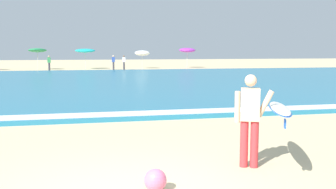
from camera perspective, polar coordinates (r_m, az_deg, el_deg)
The scene contains 11 objects.
sea at distance 25.48m, azimuth -10.97°, elevation 1.86°, with size 120.00×28.00×0.14m, color teal.
surf_foam at distance 12.17m, azimuth -9.54°, elevation -2.97°, with size 120.00×0.90×0.01m, color white.
surfer_with_board at distance 7.15m, azimuth 14.15°, elevation -2.70°, with size 1.34×2.31×1.73m.
beach_umbrella_1 at distance 44.20m, azimuth -18.99°, elevation 6.28°, with size 1.93×1.96×2.42m.
beach_umbrella_2 at distance 44.24m, azimuth -12.33°, elevation 6.45°, with size 2.26×2.28×2.37m.
beach_umbrella_3 at distance 44.62m, azimuth -3.89°, elevation 6.22°, with size 1.74×1.77×2.13m.
beach_umbrella_4 at distance 46.01m, azimuth 2.90°, elevation 6.66°, with size 1.99×2.01×2.45m.
beachgoer_near_row_left at distance 41.73m, azimuth -6.63°, elevation 4.85°, with size 0.32×0.20×1.58m.
beachgoer_near_row_mid at distance 41.66m, azimuth -17.40°, elevation 4.58°, with size 0.32×0.20×1.58m.
beachgoer_near_row_right at distance 42.24m, azimuth -8.19°, elevation 4.85°, with size 0.32×0.20×1.58m.
beach_ball at distance 6.00m, azimuth -1.91°, elevation -12.72°, with size 0.35×0.35×0.35m, color pink.
Camera 1 is at (-0.53, -5.36, 2.17)m, focal length 40.64 mm.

